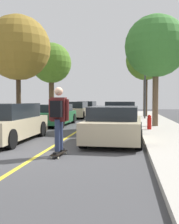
{
  "coord_description": "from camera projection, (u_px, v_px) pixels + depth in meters",
  "views": [
    {
      "loc": [
        2.49,
        -7.68,
        1.55
      ],
      "look_at": [
        0.18,
        8.97,
        0.82
      ],
      "focal_mm": 44.92,
      "sensor_mm": 36.0,
      "label": 1
    }
  ],
  "objects": [
    {
      "name": "parked_car_left_nearest",
      "position": [
        7.0,
        123.0,
        10.46
      ],
      "size": [
        1.89,
        4.52,
        1.42
      ],
      "color": "#BCAD89",
      "rests_on": "ground"
    },
    {
      "name": "parked_car_right_near",
      "position": [
        120.0,
        114.0,
        16.13
      ],
      "size": [
        2.0,
        4.44,
        1.45
      ],
      "color": "white",
      "rests_on": "ground"
    },
    {
      "name": "streetlamp",
      "position": [
        145.0,
        78.0,
        21.21
      ],
      "size": [
        0.36,
        0.24,
        5.39
      ],
      "color": "#38383D",
      "rests_on": "sidewalk_right"
    },
    {
      "name": "street_tree_left_near",
      "position": [
        51.0,
        64.0,
        23.51
      ],
      "size": [
        3.36,
        3.36,
        6.19
      ],
      "color": "#4C3823",
      "rests_on": "sidewalk_left"
    },
    {
      "name": "parked_car_left_near",
      "position": [
        54.0,
        115.0,
        17.09
      ],
      "size": [
        1.95,
        4.7,
        1.27
      ],
      "color": "#1E5B33",
      "rests_on": "ground"
    },
    {
      "name": "street_tree_left_nearest",
      "position": [
        18.0,
        48.0,
        16.41
      ],
      "size": [
        3.8,
        3.8,
        6.38
      ],
      "color": "#3D2D1E",
      "rests_on": "sidewalk_left"
    },
    {
      "name": "ground",
      "position": [
        40.0,
        154.0,
        8.01
      ],
      "size": [
        80.0,
        80.0,
        0.0
      ],
      "primitive_type": "plane",
      "color": "#424244"
    },
    {
      "name": "center_line",
      "position": [
        69.0,
        136.0,
        11.96
      ],
      "size": [
        0.12,
        39.2,
        0.01
      ],
      "primitive_type": "cube",
      "color": "gold",
      "rests_on": "ground"
    },
    {
      "name": "parked_car_left_far",
      "position": [
        76.0,
        110.0,
        24.17
      ],
      "size": [
        1.99,
        4.65,
        1.4
      ],
      "color": "#BCAD89",
      "rests_on": "ground"
    },
    {
      "name": "street_tree_right_near",
      "position": [
        146.0,
        61.0,
        23.84
      ],
      "size": [
        3.37,
        3.37,
        6.47
      ],
      "color": "#3D2D1E",
      "rests_on": "sidewalk_right"
    },
    {
      "name": "skateboarder",
      "position": [
        58.0,
        116.0,
        7.63
      ],
      "size": [
        0.59,
        0.71,
        1.8
      ],
      "color": "black",
      "rests_on": "skateboard"
    },
    {
      "name": "parked_car_left_farthest",
      "position": [
        87.0,
        108.0,
        30.66
      ],
      "size": [
        2.04,
        4.64,
        1.4
      ],
      "color": "#38383D",
      "rests_on": "ground"
    },
    {
      "name": "parked_car_right_nearest",
      "position": [
        115.0,
        124.0,
        10.29
      ],
      "size": [
        2.13,
        4.47,
        1.31
      ],
      "color": "#BCAD89",
      "rests_on": "ground"
    },
    {
      "name": "skateboard",
      "position": [
        59.0,
        153.0,
        7.7
      ],
      "size": [
        0.29,
        0.86,
        0.1
      ],
      "color": "black",
      "rests_on": "ground"
    },
    {
      "name": "fire_hydrant",
      "position": [
        149.0,
        122.0,
        13.42
      ],
      "size": [
        0.2,
        0.2,
        0.7
      ],
      "color": "#B2140F",
      "rests_on": "sidewalk_right"
    },
    {
      "name": "street_tree_right_nearest",
      "position": [
        156.0,
        46.0,
        15.05
      ],
      "size": [
        3.34,
        3.34,
        5.98
      ],
      "color": "brown",
      "rests_on": "sidewalk_right"
    }
  ]
}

